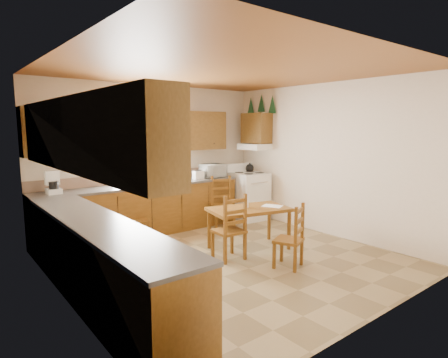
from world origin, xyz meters
TOP-DOWN VIEW (x-y plane):
  - floor at (0.00, 0.00)m, footprint 4.50×4.50m
  - ceiling at (0.00, 0.00)m, footprint 4.50×4.50m
  - wall_left at (-2.25, 0.00)m, footprint 4.50×4.50m
  - wall_right at (2.25, 0.00)m, footprint 4.50×4.50m
  - wall_back at (0.00, 2.25)m, footprint 4.50×4.50m
  - wall_front at (0.00, -2.25)m, footprint 4.50×4.50m
  - lower_cab_back at (-0.38, 1.95)m, footprint 3.75×0.60m
  - lower_cab_left at (-1.95, -0.15)m, footprint 0.60×3.60m
  - counter_back at (-0.38, 1.95)m, footprint 3.75×0.63m
  - counter_left at (-1.95, -0.15)m, footprint 0.63×3.60m
  - backsplash at (-0.38, 2.24)m, footprint 3.75×0.01m
  - upper_cab_back_left at (-1.55, 2.08)m, footprint 1.41×0.33m
  - upper_cab_back_right at (0.86, 2.08)m, footprint 1.25×0.33m
  - upper_cab_left at (-2.08, -0.15)m, footprint 0.33×3.60m
  - upper_cab_stove at (2.08, 1.65)m, footprint 0.33×0.62m
  - range_hood at (2.03, 1.65)m, footprint 0.44×0.62m
  - window_frame at (-0.30, 2.22)m, footprint 1.13×0.02m
  - window_pane at (-0.30, 2.21)m, footprint 1.05×0.01m
  - window_valance at (-0.30, 2.19)m, footprint 1.19×0.01m
  - sink_basin at (-0.30, 1.95)m, footprint 0.75×0.45m
  - pine_decal_a at (2.21, 1.33)m, footprint 0.22×0.22m
  - pine_decal_b at (2.21, 1.65)m, footprint 0.22×0.22m
  - pine_decal_c at (2.21, 1.97)m, footprint 0.22×0.22m
  - stove at (1.88, 1.64)m, footprint 0.71×0.73m
  - coffeemaker at (-1.87, 1.93)m, footprint 0.23×0.26m
  - paper_towel at (0.30, 1.98)m, footprint 0.14×0.14m
  - toaster at (0.76, 1.88)m, footprint 0.20×0.14m
  - microwave at (1.16, 1.94)m, footprint 0.45×0.32m
  - dining_table at (0.57, 0.19)m, footprint 1.37×0.97m
  - chair_near_left at (0.47, -0.73)m, footprint 0.48×0.47m
  - chair_near_right at (0.03, 0.03)m, footprint 0.44×0.42m
  - chair_far_left at (-0.66, 1.63)m, footprint 0.45×0.44m
  - chair_far_right at (1.03, 1.43)m, footprint 0.53×0.52m
  - table_paper at (0.96, 0.06)m, footprint 0.33×0.37m
  - table_card at (0.54, 0.23)m, footprint 0.10×0.04m

SIDE VIEW (x-z plane):
  - floor at x=0.00m, z-range 0.00..0.00m
  - dining_table at x=0.57m, z-range 0.00..0.67m
  - chair_far_left at x=-0.66m, z-range 0.00..0.86m
  - lower_cab_back at x=-0.38m, z-range 0.00..0.88m
  - lower_cab_left at x=-1.95m, z-range 0.00..0.88m
  - chair_near_left at x=0.47m, z-range 0.00..0.89m
  - stove at x=1.88m, z-range 0.00..0.96m
  - chair_near_right at x=0.03m, z-range 0.00..0.97m
  - chair_far_right at x=1.03m, z-range 0.00..0.98m
  - table_paper at x=0.96m, z-range 0.67..0.67m
  - table_card at x=0.54m, z-range 0.67..0.80m
  - counter_back at x=-0.38m, z-range 0.88..0.92m
  - counter_left at x=-1.95m, z-range 0.88..0.92m
  - sink_basin at x=-0.30m, z-range 0.92..0.96m
  - toaster at x=0.76m, z-range 0.92..1.08m
  - backsplash at x=-0.38m, z-range 0.92..1.10m
  - paper_towel at x=0.30m, z-range 0.92..1.17m
  - microwave at x=1.16m, z-range 0.92..1.18m
  - coffeemaker at x=-1.87m, z-range 0.92..1.25m
  - wall_left at x=-2.25m, z-range 1.35..1.35m
  - wall_right at x=2.25m, z-range 1.35..1.35m
  - wall_back at x=0.00m, z-range 1.35..1.35m
  - wall_front at x=0.00m, z-range 1.35..1.35m
  - range_hood at x=2.03m, z-range 1.46..1.58m
  - window_frame at x=-0.30m, z-range 0.96..2.14m
  - window_pane at x=-0.30m, z-range 1.00..2.10m
  - upper_cab_back_left at x=-1.55m, z-range 1.48..2.23m
  - upper_cab_back_right at x=0.86m, z-range 1.48..2.23m
  - upper_cab_left at x=-2.08m, z-range 1.48..2.23m
  - upper_cab_stove at x=2.08m, z-range 1.59..2.21m
  - window_valance at x=-0.30m, z-range 1.93..2.17m
  - pine_decal_a at x=2.21m, z-range 2.20..2.56m
  - pine_decal_c at x=2.21m, z-range 2.20..2.56m
  - pine_decal_b at x=2.21m, z-range 2.24..2.60m
  - ceiling at x=0.00m, z-range 2.70..2.70m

